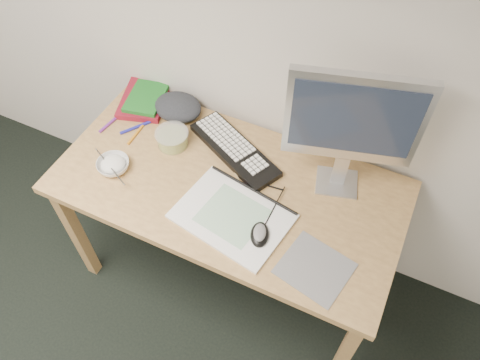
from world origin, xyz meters
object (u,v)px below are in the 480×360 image
object	(u,v)px
desk	(228,197)
monitor	(353,122)
keyboard	(235,150)
rice_bowl	(113,166)
sketchpad	(232,216)

from	to	relation	value
desk	monitor	xyz separation A→B (m)	(0.39, 0.20, 0.43)
desk	keyboard	xyz separation A→B (m)	(-0.05, 0.17, 0.10)
keyboard	monitor	size ratio (longest dim) A/B	0.82
rice_bowl	sketchpad	bearing A→B (deg)	-0.38
sketchpad	keyboard	bearing A→B (deg)	124.10
desk	sketchpad	distance (m)	0.18
keyboard	monitor	xyz separation A→B (m)	(0.44, 0.03, 0.33)
sketchpad	desk	bearing A→B (deg)	132.39
desk	monitor	bearing A→B (deg)	26.61
sketchpad	rice_bowl	world-z (taller)	rice_bowl
sketchpad	rice_bowl	distance (m)	0.54
sketchpad	monitor	size ratio (longest dim) A/B	0.76
sketchpad	monitor	xyz separation A→B (m)	(0.31, 0.33, 0.34)
keyboard	monitor	bearing A→B (deg)	29.90
desk	monitor	size ratio (longest dim) A/B	2.55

